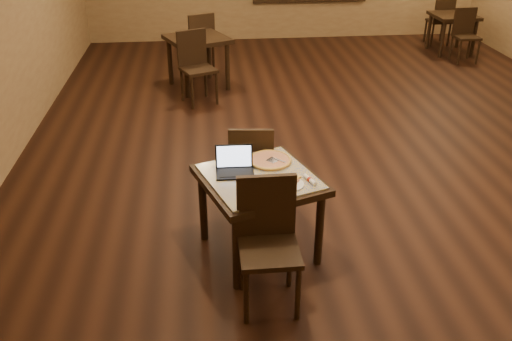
{
  "coord_description": "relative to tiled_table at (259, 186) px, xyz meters",
  "views": [
    {
      "loc": [
        -1.75,
        -6.27,
        2.94
      ],
      "look_at": [
        -1.35,
        -2.4,
        0.85
      ],
      "focal_mm": 38.0,
      "sensor_mm": 36.0,
      "label": 1
    }
  ],
  "objects": [
    {
      "name": "spatula",
      "position": [
        0.14,
        0.22,
        0.13
      ],
      "size": [
        0.22,
        0.23,
        0.01
      ],
      "primitive_type": "cube",
      "rotation": [
        0.0,
        0.0,
        0.75
      ],
      "color": "silver",
      "rests_on": "pizza_whole"
    },
    {
      "name": "tiled_table",
      "position": [
        0.0,
        0.0,
        0.0
      ],
      "size": [
        1.17,
        1.17,
        0.76
      ],
      "rotation": [
        0.0,
        0.0,
        0.34
      ],
      "color": "black",
      "rests_on": "ground"
    },
    {
      "name": "other_table_b",
      "position": [
        -0.49,
        4.44,
        0.01
      ],
      "size": [
        1.13,
        1.13,
        0.81
      ],
      "rotation": [
        0.0,
        0.0,
        0.4
      ],
      "color": "black",
      "rests_on": "ground"
    },
    {
      "name": "other_table_a_chair_near",
      "position": [
        4.32,
        5.4,
        -0.13
      ],
      "size": [
        0.41,
        0.41,
        0.94
      ],
      "rotation": [
        0.0,
        0.0,
        0.02
      ],
      "color": "black",
      "rests_on": "ground"
    },
    {
      "name": "other_table_b_chair_far",
      "position": [
        -0.46,
        5.06,
        -0.07
      ],
      "size": [
        0.59,
        0.59,
        1.04
      ],
      "rotation": [
        0.0,
        0.0,
        3.55
      ],
      "color": "black",
      "rests_on": "ground"
    },
    {
      "name": "other_table_b_chair_near",
      "position": [
        -0.53,
        3.83,
        -0.07
      ],
      "size": [
        0.59,
        0.59,
        1.04
      ],
      "rotation": [
        0.0,
        0.0,
        0.4
      ],
      "color": "black",
      "rests_on": "ground"
    },
    {
      "name": "chair_main_far",
      "position": [
        -0.01,
        0.62,
        -0.12
      ],
      "size": [
        0.46,
        0.46,
        0.96
      ],
      "rotation": [
        0.0,
        0.0,
        3.03
      ],
      "color": "black",
      "rests_on": "ground"
    },
    {
      "name": "other_table_a_chair_far",
      "position": [
        4.32,
        6.49,
        -0.13
      ],
      "size": [
        0.41,
        0.41,
        0.94
      ],
      "rotation": [
        0.0,
        0.0,
        3.16
      ],
      "color": "black",
      "rests_on": "ground"
    },
    {
      "name": "pizza_whole",
      "position": [
        0.12,
        0.24,
        0.12
      ],
      "size": [
        0.38,
        0.38,
        0.03
      ],
      "color": "#D1B88B",
      "rests_on": "pizza_pan"
    },
    {
      "name": "napkin_roll",
      "position": [
        0.4,
        -0.14,
        0.12
      ],
      "size": [
        0.09,
        0.17,
        0.04
      ],
      "rotation": [
        0.0,
        0.0,
        0.36
      ],
      "color": "white",
      "rests_on": "tiled_table"
    },
    {
      "name": "plate",
      "position": [
        0.22,
        -0.18,
        0.11
      ],
      "size": [
        0.25,
        0.25,
        0.01
      ],
      "primitive_type": "cylinder",
      "color": "white",
      "rests_on": "tiled_table"
    },
    {
      "name": "ground",
      "position": [
        1.32,
        2.34,
        -0.66
      ],
      "size": [
        10.0,
        10.0,
        0.0
      ],
      "primitive_type": "plane",
      "color": "black",
      "rests_on": "ground"
    },
    {
      "name": "chair_main_near",
      "position": [
        -0.0,
        -0.61,
        -0.08
      ],
      "size": [
        0.45,
        0.45,
        1.04
      ],
      "rotation": [
        0.0,
        0.0,
        0.0
      ],
      "color": "black",
      "rests_on": "ground"
    },
    {
      "name": "other_table_a",
      "position": [
        4.32,
        5.95,
        -0.06
      ],
      "size": [
        0.79,
        0.79,
        0.72
      ],
      "rotation": [
        0.0,
        0.0,
        0.02
      ],
      "color": "black",
      "rests_on": "ground"
    },
    {
      "name": "pizza_slice",
      "position": [
        0.22,
        -0.18,
        0.13
      ],
      "size": [
        0.28,
        0.28,
        0.02
      ],
      "primitive_type": null,
      "rotation": [
        0.0,
        0.0,
        0.85
      ],
      "color": "#D1B88B",
      "rests_on": "plate"
    },
    {
      "name": "laptop",
      "position": [
        -0.2,
        0.1,
        0.16
      ],
      "size": [
        0.32,
        0.25,
        0.22
      ],
      "rotation": [
        0.0,
        0.0,
        -0.02
      ],
      "color": "black",
      "rests_on": "tiled_table"
    },
    {
      "name": "pizza_pan",
      "position": [
        0.12,
        0.24,
        0.11
      ],
      "size": [
        0.38,
        0.38,
        0.01
      ],
      "primitive_type": "cylinder",
      "color": "silver",
      "rests_on": "tiled_table"
    }
  ]
}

